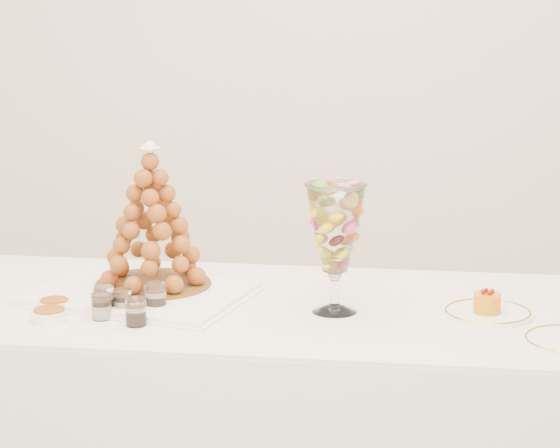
# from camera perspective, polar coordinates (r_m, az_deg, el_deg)

# --- Properties ---
(buffet_table) EXTENTS (2.09, 0.88, 0.79)m
(buffet_table) POSITION_cam_1_polar(r_m,az_deg,el_deg) (3.08, -0.45, -11.25)
(buffet_table) COLOR white
(buffet_table) RESTS_ON ground
(lace_tray) EXTENTS (0.65, 0.55, 0.02)m
(lace_tray) POSITION_cam_1_polar(r_m,az_deg,el_deg) (3.04, -7.30, -3.61)
(lace_tray) COLOR white
(lace_tray) RESTS_ON buffet_table
(macaron_vase) EXTENTS (0.16, 0.16, 0.34)m
(macaron_vase) POSITION_cam_1_polar(r_m,az_deg,el_deg) (2.83, 2.91, -0.28)
(macaron_vase) COLOR white
(macaron_vase) RESTS_ON buffet_table
(cake_plate) EXTENTS (0.23, 0.23, 0.01)m
(cake_plate) POSITION_cam_1_polar(r_m,az_deg,el_deg) (2.91, 10.80, -4.59)
(cake_plate) COLOR white
(cake_plate) RESTS_ON buffet_table
(verrine_a) EXTENTS (0.07, 0.07, 0.07)m
(verrine_a) POSITION_cam_1_polar(r_m,az_deg,el_deg) (2.90, -9.18, -3.93)
(verrine_a) COLOR white
(verrine_a) RESTS_ON buffet_table
(verrine_b) EXTENTS (0.05, 0.05, 0.06)m
(verrine_b) POSITION_cam_1_polar(r_m,az_deg,el_deg) (2.89, -8.22, -4.02)
(verrine_b) COLOR white
(verrine_b) RESTS_ON buffet_table
(verrine_c) EXTENTS (0.06, 0.06, 0.08)m
(verrine_c) POSITION_cam_1_polar(r_m,az_deg,el_deg) (2.90, -6.51, -3.83)
(verrine_c) COLOR white
(verrine_c) RESTS_ON buffet_table
(verrine_d) EXTENTS (0.05, 0.05, 0.07)m
(verrine_d) POSITION_cam_1_polar(r_m,az_deg,el_deg) (2.85, -9.31, -4.26)
(verrine_d) COLOR white
(verrine_d) RESTS_ON buffet_table
(verrine_e) EXTENTS (0.07, 0.07, 0.07)m
(verrine_e) POSITION_cam_1_polar(r_m,az_deg,el_deg) (2.79, -7.54, -4.58)
(verrine_e) COLOR white
(verrine_e) RESTS_ON buffet_table
(ramekin_back) EXTENTS (0.08, 0.08, 0.03)m
(ramekin_back) POSITION_cam_1_polar(r_m,az_deg,el_deg) (2.96, -11.70, -4.18)
(ramekin_back) COLOR white
(ramekin_back) RESTS_ON buffet_table
(ramekin_front) EXTENTS (0.09, 0.09, 0.03)m
(ramekin_front) POSITION_cam_1_polar(r_m,az_deg,el_deg) (2.87, -11.96, -4.71)
(ramekin_front) COLOR white
(ramekin_front) RESTS_ON buffet_table
(croquembouche) EXTENTS (0.33, 0.33, 0.41)m
(croquembouche) POSITION_cam_1_polar(r_m,az_deg,el_deg) (3.03, -6.73, 0.41)
(croquembouche) COLOR brown
(croquembouche) RESTS_ON lace_tray
(mousse_cake) EXTENTS (0.07, 0.07, 0.06)m
(mousse_cake) POSITION_cam_1_polar(r_m,az_deg,el_deg) (2.89, 10.77, -4.05)
(mousse_cake) COLOR orange
(mousse_cake) RESTS_ON cake_plate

